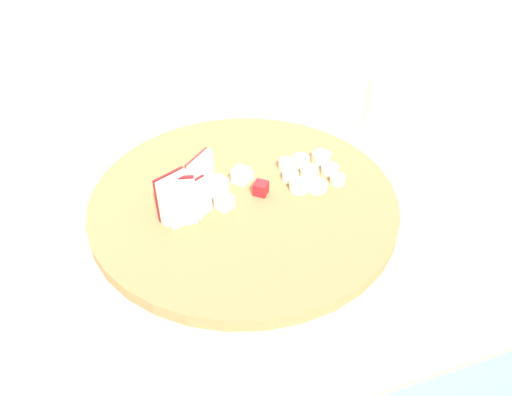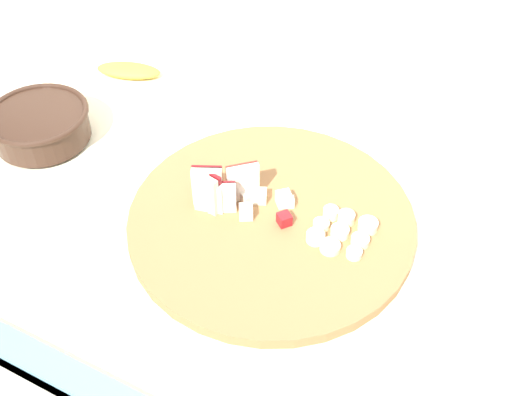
% 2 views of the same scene
% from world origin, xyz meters
% --- Properties ---
extents(tiled_countertop, '(1.14, 0.66, 0.93)m').
position_xyz_m(tiled_countertop, '(0.00, -0.00, 0.46)').
color(tiled_countertop, beige).
rests_on(tiled_countertop, ground).
extents(tile_backsplash, '(2.40, 0.04, 1.36)m').
position_xyz_m(tile_backsplash, '(0.00, 0.35, 0.68)').
color(tile_backsplash, silver).
rests_on(tile_backsplash, ground).
extents(cutting_board, '(0.43, 0.43, 0.02)m').
position_xyz_m(cutting_board, '(0.00, 0.03, 0.93)').
color(cutting_board, olive).
rests_on(cutting_board, tiled_countertop).
extents(apple_wedge_fan, '(0.09, 0.08, 0.07)m').
position_xyz_m(apple_wedge_fan, '(-0.08, 0.02, 0.97)').
color(apple_wedge_fan, maroon).
rests_on(apple_wedge_fan, cutting_board).
extents(apple_dice_pile, '(0.10, 0.08, 0.02)m').
position_xyz_m(apple_dice_pile, '(-0.02, 0.04, 0.95)').
color(apple_dice_pile, '#EFE5CC').
rests_on(apple_dice_pile, cutting_board).
extents(banana_slice_rows, '(0.09, 0.09, 0.02)m').
position_xyz_m(banana_slice_rows, '(0.11, 0.04, 0.94)').
color(banana_slice_rows, white).
rests_on(banana_slice_rows, cutting_board).
extents(ceramic_bowl, '(0.17, 0.17, 0.06)m').
position_xyz_m(ceramic_bowl, '(-0.44, 0.03, 0.95)').
color(ceramic_bowl, '#382319').
rests_on(ceramic_bowl, tiled_countertop).
extents(banana_peel, '(0.14, 0.09, 0.02)m').
position_xyz_m(banana_peel, '(-0.43, 0.26, 0.93)').
color(banana_peel, gold).
rests_on(banana_peel, tiled_countertop).
extents(small_jar, '(0.07, 0.07, 0.11)m').
position_xyz_m(small_jar, '(0.29, 0.14, 0.97)').
color(small_jar, beige).
rests_on(small_jar, tiled_countertop).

